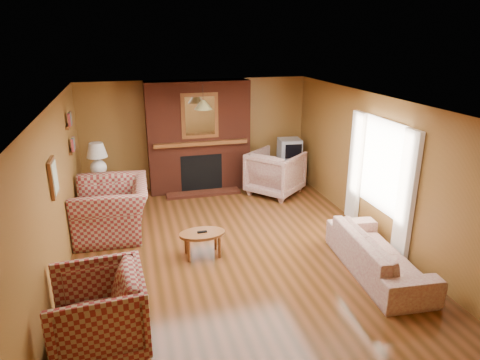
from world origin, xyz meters
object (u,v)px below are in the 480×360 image
object	(u,v)px
fireplace	(199,138)
tv_stand	(289,171)
plaid_armchair	(98,312)
plaid_loveseat	(112,208)
floral_sofa	(378,254)
floral_armchair	(275,173)
side_table	(101,191)
coffee_table	(202,236)
table_lamp	(97,158)
crt_tv	(290,149)

from	to	relation	value
fireplace	tv_stand	distance (m)	2.24
fireplace	plaid_armchair	world-z (taller)	fireplace
plaid_loveseat	floral_sofa	distance (m)	4.43
floral_armchair	tv_stand	world-z (taller)	floral_armchair
floral_sofa	side_table	xyz separation A→B (m)	(-4.00, 3.66, 0.03)
plaid_armchair	side_table	xyz separation A→B (m)	(-0.15, 4.29, -0.13)
floral_armchair	coffee_table	xyz separation A→B (m)	(-2.03, -2.34, -0.13)
table_lamp	tv_stand	distance (m)	4.23
fireplace	floral_armchair	world-z (taller)	fireplace
floral_sofa	coffee_table	distance (m)	2.65
plaid_loveseat	crt_tv	bearing A→B (deg)	114.46
tv_stand	crt_tv	world-z (taller)	crt_tv
floral_sofa	plaid_loveseat	bearing A→B (deg)	62.37
tv_stand	floral_armchair	bearing A→B (deg)	-132.67
side_table	crt_tv	size ratio (longest dim) A/B	1.24
fireplace	side_table	size ratio (longest dim) A/B	3.61
floral_armchair	fireplace	bearing A→B (deg)	24.85
coffee_table	table_lamp	bearing A→B (deg)	122.65
side_table	crt_tv	distance (m)	4.20
plaid_loveseat	plaid_armchair	world-z (taller)	plaid_armchair
floral_armchair	side_table	size ratio (longest dim) A/B	1.56
fireplace	floral_armchair	distance (m)	1.83
table_lamp	plaid_loveseat	bearing A→B (deg)	-79.17
crt_tv	floral_sofa	bearing A→B (deg)	-92.15
floral_sofa	crt_tv	distance (m)	4.04
floral_sofa	floral_armchair	bearing A→B (deg)	10.44
floral_armchair	crt_tv	bearing A→B (deg)	-85.10
plaid_armchair	side_table	bearing A→B (deg)	178.44
fireplace	plaid_loveseat	world-z (taller)	fireplace
floral_sofa	coffee_table	bearing A→B (deg)	68.87
plaid_armchair	floral_armchair	size ratio (longest dim) A/B	0.97
plaid_armchair	table_lamp	size ratio (longest dim) A/B	1.53
floral_armchair	side_table	bearing A→B (deg)	46.89
floral_sofa	table_lamp	distance (m)	5.47
coffee_table	side_table	bearing A→B (deg)	122.65
plaid_loveseat	floral_sofa	size ratio (longest dim) A/B	0.69
plaid_loveseat	table_lamp	distance (m)	1.45
side_table	tv_stand	bearing A→B (deg)	4.82
plaid_armchair	side_table	size ratio (longest dim) A/B	1.52
tv_stand	table_lamp	bearing A→B (deg)	-173.42
fireplace	table_lamp	world-z (taller)	fireplace
floral_sofa	coffee_table	world-z (taller)	floral_sofa
plaid_loveseat	table_lamp	xyz separation A→B (m)	(-0.25, 1.31, 0.57)
floral_armchair	floral_sofa	bearing A→B (deg)	145.60
plaid_loveseat	table_lamp	bearing A→B (deg)	-167.65
plaid_loveseat	crt_tv	world-z (taller)	crt_tv
fireplace	coffee_table	bearing A→B (deg)	-99.12
coffee_table	crt_tv	world-z (taller)	crt_tv
crt_tv	floral_armchair	bearing A→B (deg)	-134.74
fireplace	plaid_armchair	distance (m)	5.25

